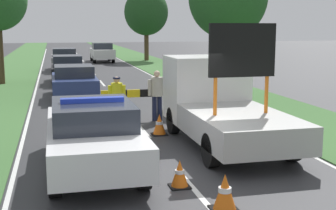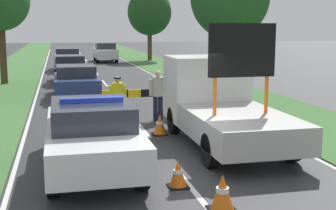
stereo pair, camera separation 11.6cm
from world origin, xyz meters
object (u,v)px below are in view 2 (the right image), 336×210
at_px(queued_car_sedan_black, 70,69).
at_px(roadside_tree_near_right, 0,0).
at_px(police_officer, 118,96).
at_px(queued_car_hatch_blue, 76,80).
at_px(queued_car_van_white, 105,52).
at_px(roadside_tree_mid_right, 150,12).
at_px(work_truck, 220,103).
at_px(pedestrian_civilian, 158,91).
at_px(traffic_cone_near_truck, 160,124).
at_px(road_barrier, 141,95).
at_px(queued_car_suv_grey, 67,59).
at_px(police_car, 92,134).
at_px(traffic_cone_near_police, 178,174).
at_px(traffic_cone_centre_front, 130,111).
at_px(traffic_cone_behind_barrier, 222,193).

relative_size(queued_car_sedan_black, roadside_tree_near_right, 0.67).
bearing_deg(roadside_tree_near_right, police_officer, -68.73).
xyz_separation_m(queued_car_hatch_blue, queued_car_sedan_black, (-0.11, 5.53, 0.03)).
xyz_separation_m(police_officer, queued_car_hatch_blue, (-1.05, 6.43, -0.18)).
xyz_separation_m(queued_car_van_white, roadside_tree_mid_right, (4.04, 0.37, 3.45)).
xyz_separation_m(work_truck, queued_car_sedan_black, (-3.60, 14.66, -0.29)).
distance_m(pedestrian_civilian, traffic_cone_near_truck, 2.15).
xyz_separation_m(road_barrier, police_officer, (-0.87, -0.74, 0.09)).
relative_size(pedestrian_civilian, queued_car_van_white, 0.37).
bearing_deg(queued_car_suv_grey, traffic_cone_near_truck, 95.96).
distance_m(police_car, queued_car_van_white, 31.45).
distance_m(queued_car_sedan_black, queued_car_van_white, 15.18).
distance_m(traffic_cone_near_truck, queued_car_suv_grey, 21.02).
height_order(traffic_cone_near_police, queued_car_hatch_blue, queued_car_hatch_blue).
distance_m(pedestrian_civilian, queued_car_sedan_black, 11.83).
xyz_separation_m(road_barrier, pedestrian_civilian, (0.52, -0.33, 0.15)).
bearing_deg(traffic_cone_centre_front, queued_car_suv_grey, 95.08).
xyz_separation_m(police_car, traffic_cone_behind_barrier, (1.99, -2.86, -0.49)).
bearing_deg(road_barrier, traffic_cone_behind_barrier, -96.32).
relative_size(queued_car_hatch_blue, queued_car_van_white, 0.94).
bearing_deg(traffic_cone_near_truck, queued_car_hatch_blue, 104.45).
distance_m(police_car, work_truck, 4.02).
bearing_deg(queued_car_suv_grey, queued_car_hatch_blue, 90.50).
bearing_deg(queued_car_suv_grey, queued_car_van_white, -114.62).
distance_m(traffic_cone_near_police, queued_car_hatch_blue, 12.59).
distance_m(queued_car_van_white, roadside_tree_mid_right, 5.33).
height_order(queued_car_hatch_blue, queued_car_sedan_black, queued_car_sedan_black).
height_order(work_truck, police_officer, work_truck).
distance_m(pedestrian_civilian, queued_car_suv_grey, 19.07).
bearing_deg(queued_car_van_white, roadside_tree_near_right, 64.77).
height_order(police_car, queued_car_sedan_black, police_car).
xyz_separation_m(traffic_cone_near_police, roadside_tree_near_right, (-5.10, 18.10, 4.19)).
bearing_deg(traffic_cone_behind_barrier, traffic_cone_near_police, 108.62).
xyz_separation_m(queued_car_hatch_blue, roadside_tree_near_right, (-3.63, 5.61, 3.71)).
height_order(police_officer, traffic_cone_behind_barrier, police_officer).
distance_m(traffic_cone_near_police, queued_car_suv_grey, 25.42).
bearing_deg(traffic_cone_near_truck, police_officer, 122.48).
height_order(traffic_cone_near_police, queued_car_suv_grey, queued_car_suv_grey).
xyz_separation_m(traffic_cone_near_truck, roadside_tree_mid_right, (5.28, 28.71, 4.00)).
relative_size(traffic_cone_near_police, traffic_cone_near_truck, 0.90).
bearing_deg(roadside_tree_mid_right, police_car, -103.20).
bearing_deg(pedestrian_civilian, traffic_cone_behind_barrier, -94.75).
bearing_deg(road_barrier, queued_car_suv_grey, 89.97).
xyz_separation_m(traffic_cone_near_truck, queued_car_suv_grey, (-2.18, 20.90, 0.50)).
bearing_deg(traffic_cone_behind_barrier, work_truck, 71.31).
distance_m(road_barrier, queued_car_sedan_black, 11.39).
height_order(traffic_cone_centre_front, traffic_cone_near_truck, traffic_cone_centre_front).
relative_size(pedestrian_civilian, roadside_tree_near_right, 0.27).
bearing_deg(police_officer, queued_car_hatch_blue, -65.18).
distance_m(pedestrian_civilian, traffic_cone_near_police, 6.58).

